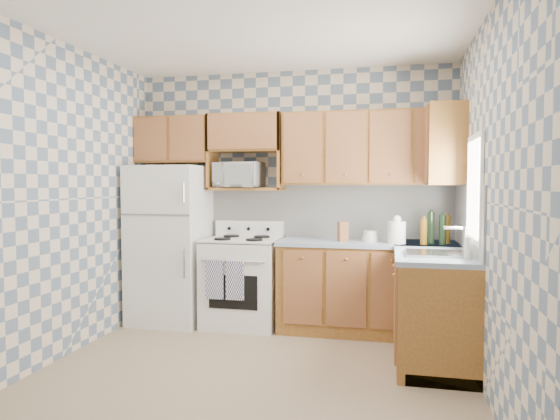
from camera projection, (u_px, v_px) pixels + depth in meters
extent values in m
plane|color=#8F795E|center=(253.00, 373.00, 3.92)|extent=(3.40, 3.40, 0.00)
cube|color=slate|center=(292.00, 197.00, 5.41)|extent=(3.40, 0.02, 2.70)
cube|color=slate|center=(487.00, 204.00, 3.48)|extent=(0.02, 3.20, 2.70)
cube|color=silver|center=(329.00, 211.00, 5.32)|extent=(2.60, 0.02, 0.56)
cube|color=silver|center=(468.00, 218.00, 4.27)|extent=(0.02, 1.60, 0.56)
cube|color=white|center=(170.00, 244.00, 5.37)|extent=(0.75, 0.70, 1.68)
cube|color=white|center=(243.00, 283.00, 5.24)|extent=(0.76, 0.65, 0.90)
cube|color=silver|center=(242.00, 240.00, 5.22)|extent=(0.76, 0.65, 0.02)
cube|color=white|center=(250.00, 228.00, 5.48)|extent=(0.76, 0.08, 0.17)
cube|color=navy|center=(215.00, 280.00, 4.94)|extent=(0.18, 0.02, 0.38)
cube|color=navy|center=(235.00, 281.00, 4.90)|extent=(0.18, 0.02, 0.38)
cube|color=brown|center=(367.00, 289.00, 4.99)|extent=(1.75, 0.60, 0.88)
cube|color=brown|center=(431.00, 303.00, 4.38)|extent=(0.60, 1.60, 0.88)
cube|color=gray|center=(368.00, 243.00, 4.96)|extent=(1.77, 0.63, 0.04)
cube|color=gray|center=(431.00, 251.00, 4.35)|extent=(0.63, 1.60, 0.04)
cube|color=brown|center=(369.00, 148.00, 5.04)|extent=(1.75, 0.33, 0.74)
cube|color=brown|center=(175.00, 140.00, 5.50)|extent=(0.82, 0.33, 0.50)
cube|color=brown|center=(445.00, 146.00, 4.71)|extent=(0.33, 0.70, 0.74)
cube|color=brown|center=(247.00, 189.00, 5.35)|extent=(0.80, 0.33, 0.03)
imported|color=white|center=(239.00, 175.00, 5.33)|extent=(0.52, 0.37, 0.27)
cube|color=#B7B7BC|center=(436.00, 254.00, 4.01)|extent=(0.48, 0.40, 0.03)
cube|color=white|center=(474.00, 189.00, 3.92)|extent=(0.02, 0.66, 0.86)
cylinder|color=black|center=(431.00, 228.00, 4.73)|extent=(0.07, 0.07, 0.30)
cylinder|color=black|center=(442.00, 230.00, 4.66)|extent=(0.07, 0.07, 0.28)
cylinder|color=#61400E|center=(447.00, 230.00, 4.74)|extent=(0.07, 0.07, 0.26)
cylinder|color=#61400E|center=(424.00, 232.00, 4.67)|extent=(0.07, 0.07, 0.24)
cube|color=brown|center=(343.00, 232.00, 4.94)|extent=(0.12, 0.12, 0.20)
cylinder|color=white|center=(397.00, 232.00, 4.76)|extent=(0.17, 0.17, 0.21)
cylinder|color=beige|center=(469.00, 248.00, 3.76)|extent=(0.06, 0.06, 0.17)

